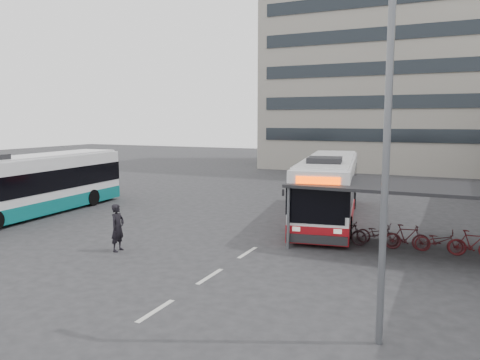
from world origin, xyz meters
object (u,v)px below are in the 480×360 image
at_px(bus_main, 329,189).
at_px(bus_teal, 35,185).
at_px(pedestrian, 118,228).
at_px(lamp_post, 382,143).

bearing_deg(bus_main, bus_teal, -169.43).
distance_m(bus_teal, pedestrian, 9.32).
distance_m(bus_teal, lamp_post, 20.22).
height_order(bus_main, lamp_post, lamp_post).
bearing_deg(bus_teal, pedestrian, -27.43).
bearing_deg(bus_main, lamp_post, -81.06).
xyz_separation_m(bus_teal, pedestrian, (8.52, -3.73, -0.66)).
relative_size(bus_main, lamp_post, 1.47).
distance_m(bus_main, bus_teal, 15.36).
height_order(pedestrian, lamp_post, lamp_post).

